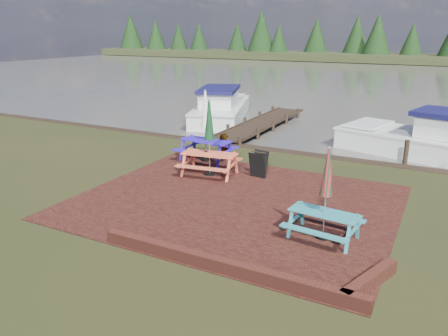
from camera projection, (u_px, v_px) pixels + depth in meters
ground at (219, 214)px, 11.96m from camera, size 120.00×120.00×0.00m
paving at (235, 202)px, 12.80m from camera, size 9.00×7.50×0.02m
brick_wall at (255, 269)px, 8.93m from camera, size 6.21×1.79×0.30m
water at (394, 81)px, 43.24m from camera, size 120.00×60.00×0.02m
far_treeline at (422, 40)px, 66.76m from camera, size 120.00×10.00×8.10m
picnic_table_teal at (325, 208)px, 10.33m from camera, size 1.79×1.63×2.28m
picnic_table_red at (210, 150)px, 14.90m from camera, size 2.10×1.92×2.61m
picnic_table_blue at (206, 137)px, 16.56m from camera, size 2.07×1.87×2.70m
chalkboard at (259, 164)px, 14.82m from camera, size 0.58×0.58×0.90m
jetty at (261, 123)px, 23.00m from camera, size 1.76×9.08×1.00m
boat_jetty at (221, 109)px, 25.26m from camera, size 4.77×7.81×2.14m
boat_near at (442, 144)px, 17.58m from camera, size 8.41×4.73×2.15m
person at (224, 134)px, 17.03m from camera, size 0.80×0.64×1.90m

